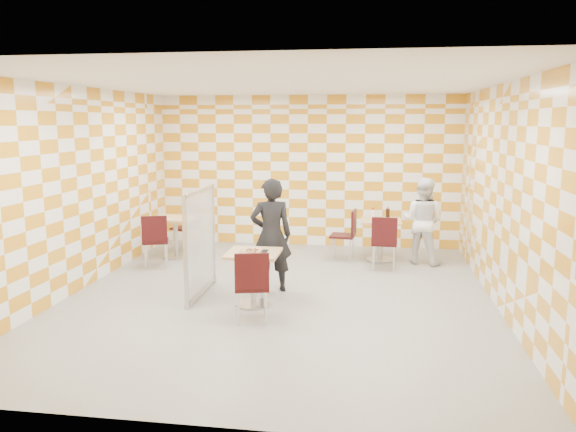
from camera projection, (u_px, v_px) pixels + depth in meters
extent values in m
plane|color=gray|center=(279.00, 297.00, 8.05)|extent=(7.00, 7.00, 0.00)
plane|color=white|center=(278.00, 83.00, 7.55)|extent=(7.00, 7.00, 0.00)
plane|color=white|center=(308.00, 171.00, 11.21)|extent=(6.00, 0.00, 6.00)
plane|color=white|center=(78.00, 190.00, 8.24)|extent=(0.00, 7.00, 7.00)
plane|color=white|center=(504.00, 198.00, 7.36)|extent=(0.00, 7.00, 7.00)
cube|color=tan|center=(253.00, 253.00, 7.57)|extent=(0.70, 0.70, 0.04)
cylinder|color=#A5A5AA|center=(254.00, 279.00, 7.63)|extent=(0.08, 0.08, 0.70)
cylinder|color=#A5A5AA|center=(254.00, 304.00, 7.69)|extent=(0.50, 0.50, 0.03)
cube|color=tan|center=(381.00, 221.00, 10.03)|extent=(0.70, 0.70, 0.04)
cylinder|color=#A5A5AA|center=(381.00, 241.00, 10.09)|extent=(0.08, 0.08, 0.70)
cylinder|color=#A5A5AA|center=(380.00, 260.00, 10.15)|extent=(0.50, 0.50, 0.03)
cube|color=tan|center=(175.00, 218.00, 10.29)|extent=(0.70, 0.70, 0.04)
cylinder|color=#A5A5AA|center=(176.00, 238.00, 10.35)|extent=(0.08, 0.08, 0.70)
cylinder|color=#A5A5AA|center=(177.00, 256.00, 10.41)|extent=(0.50, 0.50, 0.03)
cube|color=black|center=(252.00, 287.00, 7.01)|extent=(0.51, 0.51, 0.04)
cube|color=black|center=(252.00, 271.00, 6.78)|extent=(0.42, 0.14, 0.45)
cylinder|color=silver|center=(265.00, 300.00, 7.24)|extent=(0.03, 0.03, 0.43)
cylinder|color=silver|center=(238.00, 301.00, 7.21)|extent=(0.03, 0.03, 0.43)
cylinder|color=silver|center=(266.00, 309.00, 6.90)|extent=(0.03, 0.03, 0.43)
cylinder|color=silver|center=(238.00, 309.00, 6.87)|extent=(0.03, 0.03, 0.43)
cube|color=black|center=(384.00, 243.00, 9.51)|extent=(0.45, 0.45, 0.04)
cube|color=black|center=(384.00, 231.00, 9.28)|extent=(0.42, 0.07, 0.45)
cylinder|color=silver|center=(394.00, 255.00, 9.68)|extent=(0.03, 0.03, 0.43)
cylinder|color=silver|center=(375.00, 254.00, 9.75)|extent=(0.03, 0.03, 0.43)
cylinder|color=silver|center=(394.00, 259.00, 9.35)|extent=(0.03, 0.03, 0.43)
cylinder|color=silver|center=(373.00, 258.00, 9.42)|extent=(0.03, 0.03, 0.43)
cube|color=black|center=(342.00, 236.00, 10.11)|extent=(0.46, 0.46, 0.04)
cube|color=black|center=(354.00, 223.00, 10.02)|extent=(0.09, 0.42, 0.45)
cylinder|color=silver|center=(335.00, 246.00, 10.35)|extent=(0.03, 0.03, 0.43)
cylinder|color=silver|center=(331.00, 250.00, 10.03)|extent=(0.03, 0.03, 0.43)
cylinder|color=silver|center=(353.00, 247.00, 10.27)|extent=(0.03, 0.03, 0.43)
cylinder|color=silver|center=(350.00, 251.00, 9.94)|extent=(0.03, 0.03, 0.43)
cube|color=black|center=(156.00, 241.00, 9.66)|extent=(0.53, 0.53, 0.04)
cube|color=black|center=(154.00, 229.00, 9.42)|extent=(0.41, 0.17, 0.45)
cylinder|color=silver|center=(167.00, 252.00, 9.89)|extent=(0.03, 0.03, 0.43)
cylinder|color=silver|center=(147.00, 253.00, 9.84)|extent=(0.03, 0.03, 0.43)
cylinder|color=silver|center=(166.00, 256.00, 9.56)|extent=(0.03, 0.03, 0.43)
cylinder|color=silver|center=(145.00, 257.00, 9.51)|extent=(0.03, 0.03, 0.43)
cube|color=black|center=(185.00, 228.00, 10.83)|extent=(0.55, 0.55, 0.04)
cube|color=black|center=(191.00, 214.00, 10.95)|extent=(0.40, 0.20, 0.45)
cylinder|color=silver|center=(173.00, 241.00, 10.81)|extent=(0.03, 0.03, 0.43)
cylinder|color=silver|center=(186.00, 243.00, 10.64)|extent=(0.03, 0.03, 0.43)
cylinder|color=silver|center=(185.00, 238.00, 11.10)|extent=(0.03, 0.03, 0.43)
cylinder|color=silver|center=(198.00, 239.00, 10.93)|extent=(0.03, 0.03, 0.43)
cube|color=white|center=(200.00, 241.00, 8.03)|extent=(0.02, 1.30, 1.40)
cube|color=#B2B2B7|center=(199.00, 191.00, 7.91)|extent=(0.05, 1.30, 0.05)
cube|color=#B2B2B7|center=(202.00, 289.00, 8.15)|extent=(0.05, 1.30, 0.05)
cube|color=#B2B2B7|center=(185.00, 251.00, 7.39)|extent=(0.05, 0.05, 1.50)
cylinder|color=#B2B2B7|center=(187.00, 307.00, 7.52)|extent=(0.08, 0.08, 0.05)
cube|color=#B2B2B7|center=(213.00, 232.00, 8.66)|extent=(0.05, 0.05, 1.50)
cylinder|color=#B2B2B7|center=(214.00, 281.00, 8.79)|extent=(0.08, 0.08, 0.05)
imported|color=black|center=(271.00, 235.00, 8.22)|extent=(0.70, 0.56, 1.68)
imported|color=white|center=(423.00, 221.00, 9.84)|extent=(0.91, 0.82, 1.53)
cube|color=silver|center=(253.00, 252.00, 7.55)|extent=(0.38, 0.34, 0.01)
cone|color=tan|center=(253.00, 251.00, 7.55)|extent=(0.40, 0.40, 0.02)
cone|color=#F2D88C|center=(253.00, 250.00, 7.56)|extent=(0.33, 0.33, 0.01)
cylinder|color=maroon|center=(247.00, 251.00, 7.46)|extent=(0.04, 0.04, 0.01)
cylinder|color=maroon|center=(255.00, 251.00, 7.45)|extent=(0.04, 0.04, 0.01)
cylinder|color=maroon|center=(253.00, 250.00, 7.52)|extent=(0.04, 0.04, 0.01)
cylinder|color=maroon|center=(250.00, 249.00, 7.58)|extent=(0.04, 0.04, 0.01)
cylinder|color=maroon|center=(257.00, 249.00, 7.54)|extent=(0.04, 0.04, 0.01)
torus|color=black|center=(256.00, 250.00, 7.51)|extent=(0.03, 0.03, 0.01)
torus|color=black|center=(250.00, 250.00, 7.49)|extent=(0.03, 0.03, 0.01)
torus|color=black|center=(255.00, 249.00, 7.58)|extent=(0.03, 0.03, 0.01)
torus|color=black|center=(247.00, 249.00, 7.53)|extent=(0.03, 0.03, 0.01)
cylinder|color=white|center=(373.00, 214.00, 10.14)|extent=(0.06, 0.06, 0.16)
cylinder|color=red|center=(373.00, 209.00, 10.12)|extent=(0.04, 0.04, 0.04)
cylinder|color=black|center=(388.00, 214.00, 10.01)|extent=(0.07, 0.07, 0.20)
cylinder|color=red|center=(388.00, 208.00, 9.99)|extent=(0.03, 0.03, 0.03)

